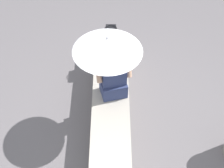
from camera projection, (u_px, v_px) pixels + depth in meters
ground_plane at (111, 130)px, 4.96m from camera, size 14.00×14.00×0.00m
stone_bench at (111, 121)px, 4.80m from camera, size 3.16×0.51×0.45m
person_seated at (113, 73)px, 4.56m from camera, size 0.35×0.50×0.90m
parasol at (107, 45)px, 4.10m from camera, size 0.85×0.85×1.07m
handbag_black at (111, 37)px, 5.39m from camera, size 0.25×0.19×0.35m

